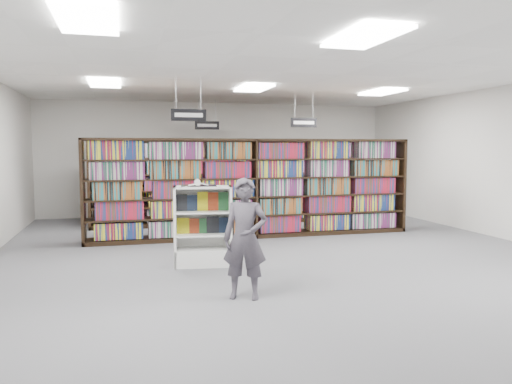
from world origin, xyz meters
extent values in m
plane|color=#4C4C51|center=(0.00, 0.00, 0.00)|extent=(12.00, 12.00, 0.00)
cube|color=white|center=(0.00, 0.00, 3.20)|extent=(10.00, 12.00, 0.10)
cube|color=silver|center=(0.00, 6.00, 1.60)|extent=(10.00, 0.10, 3.20)
cube|color=black|center=(0.00, 2.00, 1.05)|extent=(7.00, 0.60, 2.10)
cube|color=maroon|center=(0.00, 2.00, 1.05)|extent=(6.88, 0.42, 1.98)
cube|color=black|center=(0.00, 4.00, 1.05)|extent=(7.00, 0.60, 2.10)
cube|color=maroon|center=(0.00, 4.00, 1.05)|extent=(6.88, 0.42, 1.98)
cube|color=black|center=(0.00, 5.70, 1.05)|extent=(7.00, 0.60, 2.10)
cube|color=maroon|center=(0.00, 5.70, 1.05)|extent=(6.88, 0.42, 1.98)
cylinder|color=#B2B2B7|center=(-1.73, 1.00, 2.91)|extent=(0.01, 0.01, 0.58)
cylinder|color=#B2B2B7|center=(-1.27, 1.00, 2.91)|extent=(0.01, 0.01, 0.58)
cube|color=black|center=(-1.50, 1.00, 2.51)|extent=(0.65, 0.02, 0.22)
cube|color=white|center=(-1.50, 0.99, 2.51)|extent=(0.52, 0.00, 0.08)
cylinder|color=#B2B2B7|center=(1.27, 3.00, 2.91)|extent=(0.01, 0.01, 0.58)
cylinder|color=#B2B2B7|center=(1.73, 3.00, 2.91)|extent=(0.01, 0.01, 0.58)
cube|color=black|center=(1.50, 3.00, 2.51)|extent=(0.65, 0.02, 0.22)
cube|color=white|center=(1.50, 2.99, 2.51)|extent=(0.52, 0.00, 0.08)
cylinder|color=#B2B2B7|center=(-0.73, 5.00, 2.91)|extent=(0.01, 0.01, 0.58)
cylinder|color=#B2B2B7|center=(-0.27, 5.00, 2.91)|extent=(0.01, 0.01, 0.58)
cube|color=black|center=(-0.50, 5.00, 2.51)|extent=(0.65, 0.02, 0.22)
cube|color=white|center=(-0.50, 4.99, 2.51)|extent=(0.52, 0.00, 0.08)
cube|color=white|center=(-3.00, -3.00, 3.16)|extent=(0.60, 1.20, 0.04)
cube|color=white|center=(0.00, -3.00, 3.16)|extent=(0.60, 1.20, 0.04)
cube|color=white|center=(-3.00, 2.00, 3.16)|extent=(0.60, 1.20, 0.04)
cube|color=white|center=(0.00, 2.00, 3.16)|extent=(0.60, 1.20, 0.04)
cube|color=white|center=(3.00, 2.00, 3.16)|extent=(0.60, 1.20, 0.04)
cube|color=silver|center=(-1.47, -0.36, 0.14)|extent=(0.98, 0.58, 0.28)
cube|color=silver|center=(-1.90, -0.30, 0.65)|extent=(0.10, 0.46, 1.29)
cube|color=silver|center=(-1.03, -0.42, 0.65)|extent=(0.10, 0.46, 1.29)
cube|color=silver|center=(-1.44, -0.15, 0.65)|extent=(0.92, 0.16, 1.29)
cube|color=silver|center=(-1.47, -0.36, 1.28)|extent=(0.98, 0.58, 0.03)
cube|color=silver|center=(-1.47, -0.36, 0.51)|extent=(0.89, 0.53, 0.02)
cube|color=silver|center=(-1.47, -0.36, 0.88)|extent=(0.89, 0.53, 0.02)
cube|color=black|center=(-1.80, -0.26, 1.03)|extent=(0.19, 0.09, 0.28)
cube|color=black|center=(-1.63, -0.29, 1.03)|extent=(0.19, 0.09, 0.28)
cube|color=#BAB20F|center=(-1.46, -0.31, 1.03)|extent=(0.19, 0.09, 0.28)
cube|color=maroon|center=(-1.29, -0.33, 1.03)|extent=(0.19, 0.09, 0.28)
cube|color=#1C4D27|center=(-1.12, -0.36, 1.03)|extent=(0.19, 0.09, 0.28)
cube|color=#BAB20F|center=(-1.78, -0.27, 0.65)|extent=(0.21, 0.08, 0.26)
cube|color=maroon|center=(-1.62, -0.29, 0.65)|extent=(0.21, 0.08, 0.26)
cube|color=#1C4D27|center=(-1.46, -0.31, 0.65)|extent=(0.21, 0.08, 0.26)
cube|color=black|center=(-1.30, -0.33, 0.65)|extent=(0.21, 0.08, 0.26)
cube|color=black|center=(-1.14, -0.35, 0.65)|extent=(0.21, 0.08, 0.26)
cube|color=black|center=(-1.52, -0.29, 1.30)|extent=(0.60, 0.39, 0.01)
cube|color=white|center=(-1.65, -0.29, 1.31)|extent=(0.29, 0.33, 0.05)
cube|color=white|center=(-1.38, -0.29, 1.31)|extent=(0.28, 0.33, 0.07)
cylinder|color=white|center=(-1.54, -0.29, 1.35)|extent=(0.13, 0.30, 0.10)
imported|color=#444049|center=(-1.23, -2.27, 0.77)|extent=(0.65, 0.54, 1.53)
camera|label=1|loc=(-2.69, -8.29, 1.90)|focal=35.00mm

